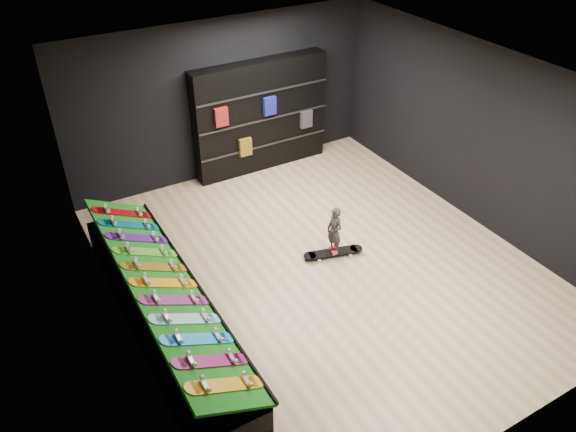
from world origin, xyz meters
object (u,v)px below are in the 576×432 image
child (334,239)px  display_rack (164,312)px  back_shelving (260,116)px  floor_skateboard (333,254)px

child → display_rack: bearing=-93.4°
back_shelving → display_rack: bearing=-134.3°
back_shelving → child: 3.31m
display_rack → floor_skateboard: (2.84, 0.12, -0.21)m
floor_skateboard → child: size_ratio=2.01×
display_rack → floor_skateboard: display_rack is taller
display_rack → child: bearing=2.5°
display_rack → back_shelving: bearing=45.7°
display_rack → child: 2.84m
child → back_shelving: bearing=167.0°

